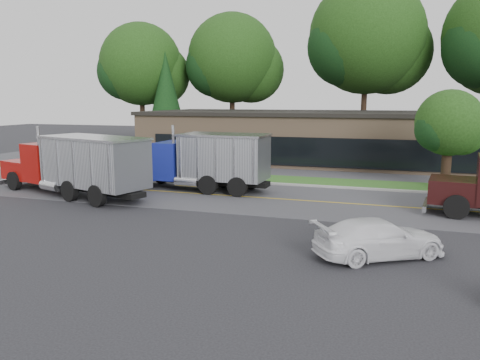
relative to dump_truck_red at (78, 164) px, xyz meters
name	(u,v)px	position (x,y,z in m)	size (l,w,h in m)	color
ground	(192,246)	(9.65, -6.41, -1.82)	(140.00, 140.00, 0.00)	#343439
road	(258,198)	(9.65, 2.59, -1.82)	(60.00, 8.00, 0.02)	#57575C
center_line	(258,198)	(9.65, 2.59, -1.82)	(60.00, 0.12, 0.01)	gold
curb	(276,185)	(9.65, 6.79, -1.82)	(60.00, 0.30, 0.12)	#9E9E99
grass_verge	(282,180)	(9.65, 8.59, -1.82)	(60.00, 3.40, 0.03)	#286422
far_parking	(297,170)	(9.65, 13.59, -1.82)	(60.00, 7.00, 0.02)	#57575C
strip_mall	(333,138)	(11.65, 19.59, 0.18)	(32.00, 12.00, 4.00)	#9B7C5F
tree_far_a	(143,68)	(-10.20, 25.71, 6.91)	(9.59, 9.03, 13.68)	#382619
tree_far_b	(234,63)	(-0.19, 27.71, 7.44)	(10.17, 9.57, 14.50)	#382619
tree_far_c	(369,42)	(13.83, 27.74, 9.09)	(11.98, 11.28, 17.09)	#382619
evergreen_left	(166,96)	(-6.35, 23.59, 3.84)	(4.53, 4.53, 10.30)	#382619
tree_verge	(450,126)	(19.71, 8.64, 1.95)	(4.15, 3.91, 5.92)	#382619
dump_truck_red	(78,164)	(0.00, 0.00, 0.00)	(10.88, 5.49, 3.36)	black
dump_truck_blue	(206,160)	(6.12, 3.70, -0.01)	(8.64, 2.94, 3.36)	black
rally_car	(379,238)	(16.19, -5.52, -1.16)	(1.85, 4.54, 1.32)	white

